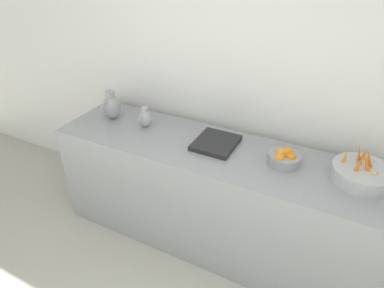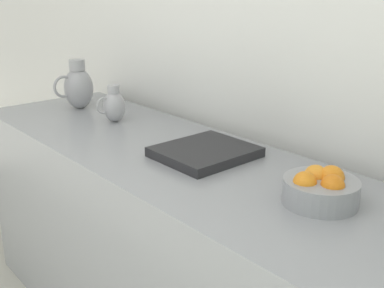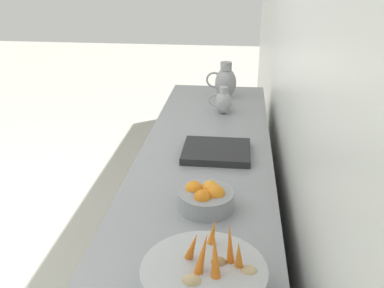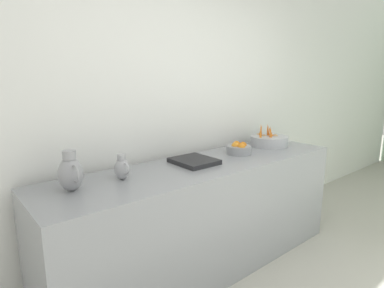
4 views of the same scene
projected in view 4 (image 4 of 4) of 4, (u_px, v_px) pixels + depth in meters
name	position (u px, v px, depth m)	size (l,w,h in m)	color
tile_wall_left	(212.00, 87.00, 3.07)	(0.10, 8.77, 3.00)	white
prep_counter	(204.00, 216.00, 2.64)	(0.68, 2.65, 0.92)	gray
vegetable_colander	(269.00, 140.00, 3.18)	(0.37, 0.37, 0.22)	#ADAFB5
orange_bowl	(239.00, 149.00, 2.85)	(0.22, 0.22, 0.11)	gray
metal_pitcher_tall	(71.00, 173.00, 1.92)	(0.21, 0.15, 0.25)	#939399
metal_pitcher_short	(122.00, 168.00, 2.14)	(0.15, 0.10, 0.17)	#A3A3A8
counter_sink_basin	(194.00, 161.00, 2.55)	(0.34, 0.30, 0.04)	#232326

